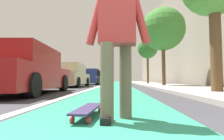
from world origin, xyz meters
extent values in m
plane|color=#38383D|center=(10.00, 0.00, 0.00)|extent=(80.00, 80.00, 0.00)
cube|color=#288466|center=(24.00, 0.00, 0.00)|extent=(56.00, 2.03, 0.00)
cube|color=silver|center=(20.00, 1.16, 0.00)|extent=(52.00, 0.16, 0.01)
cube|color=#9E9B93|center=(18.00, -3.45, 0.05)|extent=(52.00, 3.20, 0.10)
cube|color=gray|center=(22.00, -6.26, 5.17)|extent=(40.00, 1.20, 10.33)
cylinder|color=red|center=(1.72, 0.22, 0.04)|extent=(0.07, 0.04, 0.07)
cylinder|color=red|center=(1.71, 0.05, 0.04)|extent=(0.07, 0.04, 0.07)
cylinder|color=red|center=(1.12, 0.27, 0.04)|extent=(0.07, 0.04, 0.07)
cylinder|color=red|center=(1.11, 0.10, 0.04)|extent=(0.07, 0.04, 0.07)
cube|color=silver|center=(1.72, 0.14, 0.08)|extent=(0.07, 0.12, 0.02)
cube|color=silver|center=(1.12, 0.18, 0.08)|extent=(0.07, 0.12, 0.02)
cube|color=#33284C|center=(1.42, 0.16, 0.10)|extent=(0.85, 0.26, 0.02)
cylinder|color=brown|center=(1.15, -0.08, 0.41)|extent=(0.14, 0.14, 0.82)
cylinder|color=brown|center=(1.40, -0.28, 0.41)|extent=(0.14, 0.14, 0.82)
cube|color=black|center=(1.15, -0.08, 0.04)|extent=(0.27, 0.12, 0.07)
cube|color=#B22D2D|center=(1.27, -0.19, 1.12)|extent=(0.27, 0.42, 0.60)
cylinder|color=#B22D2D|center=(1.28, 0.05, 1.12)|extent=(0.11, 0.24, 0.60)
cylinder|color=#B22D2D|center=(1.25, -0.43, 1.12)|extent=(0.11, 0.24, 0.60)
cube|color=maroon|center=(4.89, 2.77, 0.52)|extent=(4.49, 1.95, 0.70)
cube|color=maroon|center=(4.74, 2.76, 1.17)|extent=(2.50, 1.72, 0.60)
cube|color=#4C606B|center=(5.96, 2.82, 1.17)|extent=(0.11, 1.55, 0.51)
cylinder|color=black|center=(6.22, 3.66, 0.31)|extent=(0.63, 0.25, 0.62)
cylinder|color=black|center=(6.30, 1.99, 0.31)|extent=(0.63, 0.25, 0.62)
cylinder|color=black|center=(3.56, 1.87, 0.31)|extent=(0.63, 0.25, 0.62)
cube|color=tan|center=(10.73, 2.99, 0.51)|extent=(4.35, 1.91, 0.70)
cube|color=tan|center=(10.58, 3.00, 1.16)|extent=(2.41, 1.72, 0.60)
cube|color=#4C606B|center=(11.77, 2.97, 1.16)|extent=(0.07, 1.60, 0.51)
cylinder|color=black|center=(12.09, 3.83, 0.30)|extent=(0.61, 0.23, 0.60)
cylinder|color=black|center=(12.05, 2.10, 0.30)|extent=(0.61, 0.23, 0.60)
cylinder|color=black|center=(9.42, 3.89, 0.30)|extent=(0.61, 0.23, 0.60)
cylinder|color=black|center=(9.38, 2.16, 0.30)|extent=(0.61, 0.23, 0.60)
cube|color=navy|center=(16.56, 2.73, 0.52)|extent=(4.57, 1.98, 0.70)
cube|color=navy|center=(16.41, 2.73, 1.17)|extent=(2.53, 1.78, 0.60)
cube|color=#4C606B|center=(17.65, 2.76, 1.17)|extent=(0.08, 1.64, 0.51)
cylinder|color=black|center=(17.94, 3.65, 0.31)|extent=(0.62, 0.24, 0.61)
cylinder|color=black|center=(17.98, 1.88, 0.31)|extent=(0.62, 0.24, 0.61)
cylinder|color=black|center=(15.13, 3.58, 0.31)|extent=(0.62, 0.24, 0.61)
cylinder|color=black|center=(15.17, 1.81, 0.31)|extent=(0.62, 0.24, 0.61)
cylinder|color=#2D2D2D|center=(25.88, 1.56, 1.67)|extent=(0.12, 0.12, 3.34)
cube|color=black|center=(25.88, 1.56, 3.74)|extent=(0.24, 0.28, 0.80)
sphere|color=red|center=(26.01, 1.56, 4.00)|extent=(0.16, 0.16, 0.16)
sphere|color=#392907|center=(26.01, 1.56, 3.74)|extent=(0.16, 0.16, 0.16)
sphere|color=black|center=(26.01, 1.56, 3.48)|extent=(0.16, 0.16, 0.16)
cylinder|color=brown|center=(4.66, -3.05, 1.33)|extent=(0.32, 0.32, 2.66)
cylinder|color=brown|center=(10.90, -3.05, 1.38)|extent=(0.23, 0.23, 2.76)
sphere|color=#3D7F33|center=(10.90, -3.05, 3.73)|extent=(2.78, 2.78, 2.78)
cylinder|color=brown|center=(17.28, -3.05, 1.45)|extent=(0.21, 0.21, 2.90)
sphere|color=#2D6B28|center=(17.28, -3.05, 3.59)|extent=(1.98, 1.98, 1.98)
cylinder|color=brown|center=(15.92, 1.67, 0.38)|extent=(0.13, 0.13, 0.75)
cylinder|color=brown|center=(15.68, 1.84, 0.38)|extent=(0.13, 0.13, 0.75)
cube|color=black|center=(15.92, 1.67, 0.03)|extent=(0.24, 0.09, 0.06)
cube|color=black|center=(15.81, 1.76, 1.03)|extent=(0.22, 0.37, 0.55)
cylinder|color=black|center=(15.81, 1.54, 1.03)|extent=(0.08, 0.22, 0.56)
cylinder|color=black|center=(15.81, 1.98, 1.03)|extent=(0.08, 0.22, 0.56)
sphere|color=brown|center=(15.81, 1.76, 1.41)|extent=(0.20, 0.20, 0.20)
camera|label=1|loc=(-0.68, -0.21, 0.43)|focal=28.77mm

